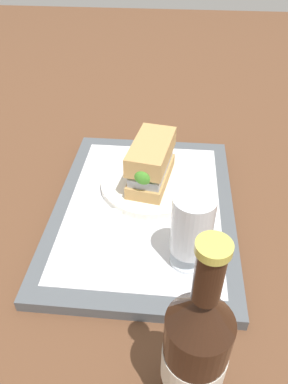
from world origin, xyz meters
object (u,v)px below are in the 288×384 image
object	(u,v)px
sandwich	(151,163)
beer_bottle	(195,355)
beer_glass	(192,230)
plate	(151,183)

from	to	relation	value
sandwich	beer_bottle	distance (m)	0.37
sandwich	beer_glass	bearing A→B (deg)	32.16
sandwich	beer_bottle	size ratio (longest dim) A/B	0.52
beer_glass	beer_bottle	xyz separation A→B (m)	(0.19, 0.00, 0.02)
beer_bottle	sandwich	bearing A→B (deg)	-168.77
beer_glass	beer_bottle	size ratio (longest dim) A/B	0.47
beer_glass	sandwich	bearing A→B (deg)	-157.49
plate	sandwich	xyz separation A→B (m)	(0.00, -0.00, 0.05)
plate	beer_bottle	world-z (taller)	beer_bottle
plate	beer_bottle	bearing A→B (deg)	11.04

